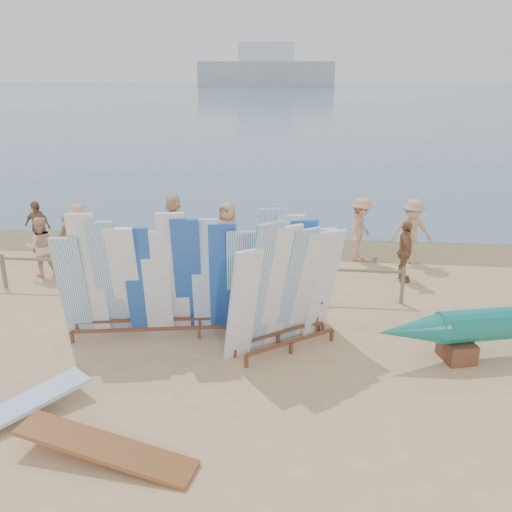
# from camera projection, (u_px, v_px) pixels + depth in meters

# --- Properties ---
(ground) EXTENTS (160.00, 160.00, 0.00)m
(ground) POSITION_uv_depth(u_px,v_px,m) (116.00, 352.00, 10.77)
(ground) COLOR tan
(ground) RESTS_ON ground
(ocean) EXTENTS (320.00, 240.00, 0.02)m
(ocean) POSITION_uv_depth(u_px,v_px,m) (298.00, 93.00, 131.21)
(ocean) COLOR slate
(ocean) RESTS_ON ground
(wet_sand_strip) EXTENTS (40.00, 2.60, 0.01)m
(wet_sand_strip) POSITION_uv_depth(u_px,v_px,m) (193.00, 243.00, 17.55)
(wet_sand_strip) COLOR olive
(wet_sand_strip) RESTS_ON ground
(distant_ship) EXTENTS (45.00, 8.00, 14.00)m
(distant_ship) POSITION_uv_depth(u_px,v_px,m) (266.00, 70.00, 179.55)
(distant_ship) COLOR #999EA3
(distant_ship) RESTS_ON ocean
(fence) EXTENTS (12.08, 0.08, 0.90)m
(fence) POSITION_uv_depth(u_px,v_px,m) (156.00, 270.00, 13.39)
(fence) COLOR #7A6E5C
(fence) RESTS_ON ground
(main_surfboard_rack) EXTENTS (5.62, 1.70, 2.78)m
(main_surfboard_rack) POSITION_uv_depth(u_px,v_px,m) (198.00, 279.00, 11.12)
(main_surfboard_rack) COLOR brown
(main_surfboard_rack) RESTS_ON ground
(side_surfboard_rack) EXTENTS (2.31, 1.96, 2.80)m
(side_surfboard_rack) POSITION_uv_depth(u_px,v_px,m) (285.00, 291.00, 10.49)
(side_surfboard_rack) COLOR brown
(side_surfboard_rack) RESTS_ON ground
(vendor_table) EXTENTS (1.10, 0.91, 1.26)m
(vendor_table) POSITION_uv_depth(u_px,v_px,m) (296.00, 313.00, 11.51)
(vendor_table) COLOR brown
(vendor_table) RESTS_ON ground
(flat_board_b) EXTENTS (2.15, 2.43, 0.36)m
(flat_board_b) POSITION_uv_depth(u_px,v_px,m) (7.00, 423.00, 8.60)
(flat_board_b) COLOR #96BEF0
(flat_board_b) RESTS_ON ground
(flat_board_c) EXTENTS (2.75, 1.04, 0.40)m
(flat_board_c) POSITION_uv_depth(u_px,v_px,m) (107.00, 459.00, 7.80)
(flat_board_c) COLOR #955528
(flat_board_c) RESTS_ON ground
(beach_chair_left) EXTENTS (0.71, 0.73, 0.91)m
(beach_chair_left) POSITION_uv_depth(u_px,v_px,m) (182.00, 269.00, 14.50)
(beach_chair_left) COLOR #B01218
(beach_chair_left) RESTS_ON ground
(beach_chair_right) EXTENTS (0.67, 0.68, 0.83)m
(beach_chair_right) POSITION_uv_depth(u_px,v_px,m) (188.00, 269.00, 14.54)
(beach_chair_right) COLOR #B01218
(beach_chair_right) RESTS_ON ground
(stroller) EXTENTS (0.64, 0.80, 0.97)m
(stroller) POSITION_uv_depth(u_px,v_px,m) (261.00, 269.00, 14.15)
(stroller) COLOR #B01218
(stroller) RESTS_ON ground
(beachgoer_extra_0) EXTENTS (1.24, 0.56, 1.89)m
(beachgoer_extra_0) POSITION_uv_depth(u_px,v_px,m) (412.00, 232.00, 15.45)
(beachgoer_extra_0) COLOR tan
(beachgoer_extra_0) RESTS_ON ground
(beachgoer_2) EXTENTS (0.88, 0.66, 1.64)m
(beachgoer_2) POSITION_uv_depth(u_px,v_px,m) (41.00, 247.00, 14.55)
(beachgoer_2) COLOR beige
(beachgoer_2) RESTS_ON ground
(beachgoer_1) EXTENTS (0.44, 0.64, 1.61)m
(beachgoer_1) POSITION_uv_depth(u_px,v_px,m) (68.00, 241.00, 15.07)
(beachgoer_1) COLOR #8C6042
(beachgoer_1) RESTS_ON ground
(beachgoer_9) EXTENTS (0.93, 1.32, 1.88)m
(beachgoer_9) POSITION_uv_depth(u_px,v_px,m) (361.00, 229.00, 15.71)
(beachgoer_9) COLOR tan
(beachgoer_9) RESTS_ON ground
(beachgoer_extra_1) EXTENTS (1.00, 0.63, 1.59)m
(beachgoer_extra_1) POSITION_uv_depth(u_px,v_px,m) (38.00, 226.00, 16.53)
(beachgoer_extra_1) COLOR #8C6042
(beachgoer_extra_1) RESTS_ON ground
(beachgoer_8) EXTENTS (0.86, 0.86, 1.69)m
(beachgoer_8) POSITION_uv_depth(u_px,v_px,m) (269.00, 243.00, 14.81)
(beachgoer_8) COLOR beige
(beachgoer_8) RESTS_ON ground
(beachgoer_5) EXTENTS (1.61, 1.42, 1.75)m
(beachgoer_5) POSITION_uv_depth(u_px,v_px,m) (175.00, 223.00, 16.63)
(beachgoer_5) COLOR beige
(beachgoer_5) RESTS_ON ground
(beachgoer_6) EXTENTS (0.96, 0.78, 1.78)m
(beachgoer_6) POSITION_uv_depth(u_px,v_px,m) (228.00, 233.00, 15.51)
(beachgoer_6) COLOR tan
(beachgoer_6) RESTS_ON ground
(beachgoer_3) EXTENTS (1.13, 0.91, 1.63)m
(beachgoer_3) POSITION_uv_depth(u_px,v_px,m) (80.00, 231.00, 15.98)
(beachgoer_3) COLOR tan
(beachgoer_3) RESTS_ON ground
(beachgoer_10) EXTENTS (0.45, 0.98, 1.65)m
(beachgoer_10) POSITION_uv_depth(u_px,v_px,m) (405.00, 251.00, 14.16)
(beachgoer_10) COLOR #8C6042
(beachgoer_10) RESTS_ON ground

